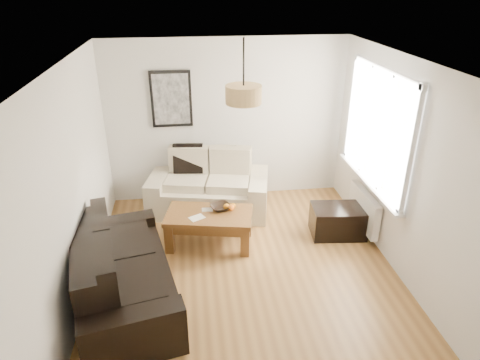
{
  "coord_description": "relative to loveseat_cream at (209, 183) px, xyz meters",
  "views": [
    {
      "loc": [
        -0.62,
        -4.23,
        3.4
      ],
      "look_at": [
        0.0,
        0.6,
        1.05
      ],
      "focal_mm": 31.76,
      "sensor_mm": 36.0,
      "label": 1
    }
  ],
  "objects": [
    {
      "name": "floor",
      "position": [
        0.35,
        -1.78,
        -0.46
      ],
      "size": [
        4.5,
        4.5,
        0.0
      ],
      "primitive_type": "plane",
      "color": "brown",
      "rests_on": "ground"
    },
    {
      "name": "ceiling",
      "position": [
        0.35,
        -1.78,
        2.14
      ],
      "size": [
        3.8,
        4.5,
        0.0
      ],
      "primitive_type": null,
      "color": "white",
      "rests_on": "floor"
    },
    {
      "name": "wall_back",
      "position": [
        0.35,
        0.47,
        0.84
      ],
      "size": [
        3.8,
        0.04,
        2.6
      ],
      "primitive_type": null,
      "color": "silver",
      "rests_on": "floor"
    },
    {
      "name": "wall_front",
      "position": [
        0.35,
        -4.03,
        0.84
      ],
      "size": [
        3.8,
        0.04,
        2.6
      ],
      "primitive_type": null,
      "color": "silver",
      "rests_on": "floor"
    },
    {
      "name": "wall_left",
      "position": [
        -1.55,
        -1.78,
        0.84
      ],
      "size": [
        0.04,
        4.5,
        2.6
      ],
      "primitive_type": null,
      "color": "silver",
      "rests_on": "floor"
    },
    {
      "name": "wall_right",
      "position": [
        2.25,
        -1.78,
        0.84
      ],
      "size": [
        0.04,
        4.5,
        2.6
      ],
      "primitive_type": null,
      "color": "silver",
      "rests_on": "floor"
    },
    {
      "name": "window_bay",
      "position": [
        2.21,
        -0.98,
        1.14
      ],
      "size": [
        0.14,
        1.9,
        1.6
      ],
      "primitive_type": null,
      "color": "white",
      "rests_on": "wall_right"
    },
    {
      "name": "radiator",
      "position": [
        2.17,
        -0.98,
        -0.08
      ],
      "size": [
        0.1,
        0.9,
        0.52
      ],
      "primitive_type": "cube",
      "color": "white",
      "rests_on": "wall_right"
    },
    {
      "name": "poster",
      "position": [
        -0.5,
        0.44,
        1.24
      ],
      "size": [
        0.62,
        0.04,
        0.87
      ],
      "primitive_type": null,
      "color": "black",
      "rests_on": "wall_back"
    },
    {
      "name": "pendant_shade",
      "position": [
        0.35,
        -1.48,
        1.77
      ],
      "size": [
        0.4,
        0.4,
        0.2
      ],
      "primitive_type": "cylinder",
      "color": "tan",
      "rests_on": "ceiling"
    },
    {
      "name": "loveseat_cream",
      "position": [
        0.0,
        0.0,
        0.0
      ],
      "size": [
        2.01,
        1.36,
        0.91
      ],
      "primitive_type": null,
      "rotation": [
        0.0,
        0.0,
        -0.21
      ],
      "color": "beige",
      "rests_on": "floor"
    },
    {
      "name": "sofa_leather",
      "position": [
        -1.08,
        -2.03,
        -0.02
      ],
      "size": [
        1.4,
        2.2,
        0.88
      ],
      "primitive_type": null,
      "rotation": [
        0.0,
        0.0,
        1.78
      ],
      "color": "black",
      "rests_on": "floor"
    },
    {
      "name": "coffee_table",
      "position": [
        -0.06,
        -0.99,
        -0.22
      ],
      "size": [
        1.27,
        0.86,
        0.48
      ],
      "primitive_type": null,
      "rotation": [
        0.0,
        0.0,
        -0.2
      ],
      "color": "brown",
      "rests_on": "floor"
    },
    {
      "name": "ottoman",
      "position": [
        1.8,
        -0.99,
        -0.24
      ],
      "size": [
        0.8,
        0.56,
        0.43
      ],
      "primitive_type": "cube",
      "rotation": [
        0.0,
        0.0,
        -0.09
      ],
      "color": "black",
      "rests_on": "floor"
    },
    {
      "name": "cushion_left",
      "position": [
        -0.3,
        0.22,
        0.34
      ],
      "size": [
        0.48,
        0.19,
        0.46
      ],
      "primitive_type": "cube",
      "rotation": [
        0.0,
        0.0,
        -0.1
      ],
      "color": "black",
      "rests_on": "loveseat_cream"
    },
    {
      "name": "cushion_right",
      "position": [
        0.26,
        0.22,
        0.31
      ],
      "size": [
        0.41,
        0.17,
        0.4
      ],
      "primitive_type": "cube",
      "rotation": [
        0.0,
        0.0,
        -0.12
      ],
      "color": "black",
      "rests_on": "loveseat_cream"
    },
    {
      "name": "fruit_bowl",
      "position": [
        0.11,
        -0.9,
        0.05
      ],
      "size": [
        0.34,
        0.34,
        0.07
      ],
      "primitive_type": "imported",
      "rotation": [
        0.0,
        0.0,
        0.27
      ],
      "color": "black",
      "rests_on": "coffee_table"
    },
    {
      "name": "orange_a",
      "position": [
        0.25,
        -0.94,
        0.06
      ],
      "size": [
        0.09,
        0.09,
        0.09
      ],
      "primitive_type": "sphere",
      "rotation": [
        0.0,
        0.0,
        -0.0
      ],
      "color": "orange",
      "rests_on": "fruit_bowl"
    },
    {
      "name": "orange_b",
      "position": [
        0.29,
        -0.89,
        0.06
      ],
      "size": [
        0.07,
        0.07,
        0.07
      ],
      "primitive_type": "sphere",
      "rotation": [
        0.0,
        0.0,
        0.02
      ],
      "color": "orange",
      "rests_on": "fruit_bowl"
    },
    {
      "name": "orange_c",
      "position": [
        0.19,
        -0.91,
        0.06
      ],
      "size": [
        0.11,
        0.11,
        0.09
      ],
      "primitive_type": "sphere",
      "rotation": [
        0.0,
        0.0,
        -0.27
      ],
      "color": "orange",
      "rests_on": "fruit_bowl"
    },
    {
      "name": "papers",
      "position": [
        -0.22,
        -1.09,
        0.02
      ],
      "size": [
        0.24,
        0.22,
        0.01
      ],
      "primitive_type": "cube",
      "rotation": [
        0.0,
        0.0,
        0.49
      ],
      "color": "white",
      "rests_on": "coffee_table"
    }
  ]
}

